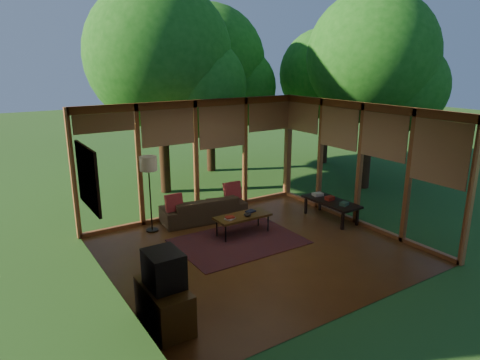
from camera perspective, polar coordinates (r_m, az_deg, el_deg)
floor at (r=8.43m, az=2.25°, el=-9.32°), size 5.50×5.50×0.00m
ceiling at (r=7.69m, az=2.46°, el=9.22°), size 5.50×5.50×0.00m
wall_left at (r=6.83m, az=-16.94°, el=-3.95°), size 0.04×5.00×2.70m
wall_front at (r=6.20m, az=15.84°, el=-5.88°), size 5.50×0.04×2.70m
window_wall_back at (r=10.04m, az=-5.90°, el=2.86°), size 5.50×0.12×2.70m
window_wall_right at (r=9.76m, az=15.69°, el=1.98°), size 0.12×5.00×2.70m
exterior_lawn at (r=19.23m, az=8.12°, el=4.82°), size 40.00×40.00×0.00m
tree_nw at (r=11.73m, az=-10.78°, el=15.95°), size 3.81×3.81×5.58m
tree_ne at (r=14.03m, az=-4.30°, el=15.29°), size 3.62×3.62×5.30m
tree_se at (r=12.38m, az=17.17°, el=15.39°), size 3.48×3.48×5.40m
tree_far at (r=15.29m, az=11.15°, el=13.64°), size 3.06×3.06×4.64m
rug at (r=8.80m, az=-0.18°, el=-8.17°), size 2.48×1.76×0.01m
sofa at (r=9.87m, az=-4.87°, el=-3.81°), size 1.99×0.97×0.56m
pillow_left at (r=9.42m, az=-8.79°, el=-3.04°), size 0.38×0.20×0.40m
pillow_right at (r=10.08m, az=-1.01°, el=-1.48°), size 0.41×0.22×0.43m
ct_book_lower at (r=8.78m, az=-1.37°, el=-5.16°), size 0.24×0.21×0.03m
ct_book_upper at (r=8.77m, az=-1.37°, el=-4.97°), size 0.19×0.15×0.03m
ct_book_side at (r=9.19m, az=1.41°, el=-4.19°), size 0.23×0.19×0.03m
ct_bowl at (r=8.94m, az=0.99°, el=-4.63°), size 0.16×0.16×0.07m
media_cabinet at (r=6.23m, az=-10.05°, el=-16.15°), size 0.50×1.00×0.60m
television at (r=5.97m, az=-10.13°, el=-11.61°), size 0.45×0.55×0.50m
console_book_a at (r=9.77m, az=13.71°, el=-3.11°), size 0.23×0.20×0.07m
console_book_b at (r=10.07m, az=11.87°, el=-2.39°), size 0.20×0.15×0.09m
console_book_c at (r=10.34m, az=10.32°, el=-1.88°), size 0.26×0.21×0.06m
floor_lamp at (r=9.08m, az=-12.09°, el=1.59°), size 0.36×0.36×1.65m
coffee_table at (r=9.01m, az=0.37°, el=-4.92°), size 1.20×0.50×0.43m
side_console at (r=10.06m, az=12.05°, el=-2.94°), size 0.60×1.40×0.46m
wall_painting at (r=8.08m, az=-19.61°, el=0.33°), size 0.06×1.35×1.15m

